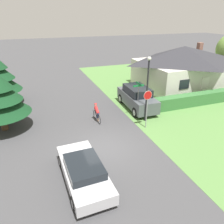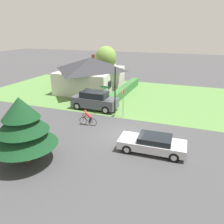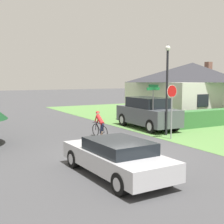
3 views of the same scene
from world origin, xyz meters
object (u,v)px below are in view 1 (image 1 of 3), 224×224
cottage_house (182,66)px  street_name_sign (138,94)px  sedan_left_lane (84,171)px  street_lamp (148,83)px  parked_suv_right (137,98)px  stop_sign (147,103)px  cyclist (97,113)px

cottage_house → street_name_sign: size_ratio=3.55×
sedan_left_lane → street_lamp: (6.03, 4.94, 2.38)m
parked_suv_right → stop_sign: (-0.96, -3.47, 0.99)m
stop_sign → street_lamp: (0.49, 1.01, 1.05)m
cottage_house → street_name_sign: bearing=-147.9°
cottage_house → street_lamp: street_lamp is taller
cyclist → street_lamp: size_ratio=0.33×
sedan_left_lane → cyclist: size_ratio=2.79×
parked_suv_right → street_name_sign: bearing=157.5°
sedan_left_lane → stop_sign: (5.54, 3.93, 1.33)m
cyclist → street_name_sign: size_ratio=0.59×
cottage_house → stop_sign: cottage_house is taller
cottage_house → street_name_sign: 9.76m
street_name_sign → street_lamp: bearing=-78.4°
parked_suv_right → street_name_sign: street_name_sign is taller
street_lamp → sedan_left_lane: bearing=-140.7°
cottage_house → cyclist: size_ratio=6.03×
parked_suv_right → stop_sign: bearing=166.5°
street_lamp → stop_sign: bearing=-115.8°
street_lamp → street_name_sign: bearing=101.6°
parked_suv_right → street_name_sign: size_ratio=1.75×
cyclist → street_name_sign: street_name_sign is taller
stop_sign → street_lamp: street_lamp is taller
street_name_sign → parked_suv_right: bearing=65.6°
sedan_left_lane → street_lamp: size_ratio=0.92×
sedan_left_lane → cyclist: 6.69m
cottage_house → street_name_sign: cottage_house is taller
stop_sign → cottage_house: bearing=-140.9°
cyclist → street_name_sign: bearing=-97.4°
parked_suv_right → cottage_house: bearing=-60.0°
sedan_left_lane → stop_sign: stop_sign is taller
sedan_left_lane → cyclist: (2.52, 6.20, 0.05)m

